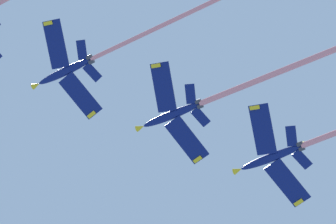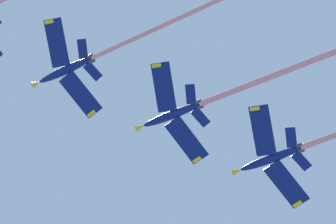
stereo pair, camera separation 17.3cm
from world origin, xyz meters
TOP-DOWN VIEW (x-y plane):
  - jet_lead at (-9.25, -0.11)m, footprint 39.61×27.52m
  - jet_second at (-9.99, -20.16)m, footprint 36.32×25.77m
  - jet_third at (-18.13, -42.71)m, footprint 38.35×27.69m
  - jet_fourth at (-22.40, -60.90)m, footprint 38.75×27.01m

SIDE VIEW (x-z plane):
  - jet_fourth at x=-22.40m, z-range 129.55..146.22m
  - jet_third at x=-18.13m, z-range 134.15..150.71m
  - jet_second at x=-9.99m, z-range 140.70..155.21m
  - jet_lead at x=-9.25m, z-range 144.94..160.90m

